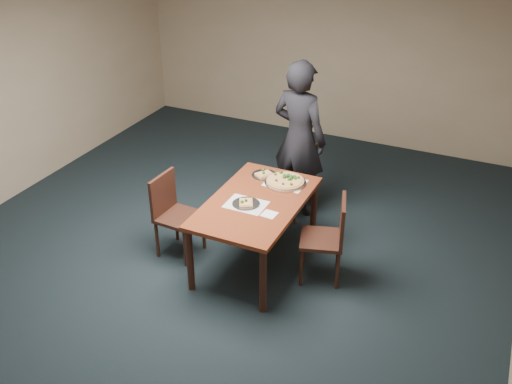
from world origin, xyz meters
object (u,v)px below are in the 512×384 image
at_px(dining_table, 256,208).
at_px(chair_left, 173,210).
at_px(slice_plate_near, 246,203).
at_px(slice_plate_far, 264,175).
at_px(chair_far, 295,172).
at_px(pizza_pan, 286,181).
at_px(diner, 299,138).
at_px(chair_right, 330,235).

bearing_deg(dining_table, chair_left, -167.95).
xyz_separation_m(slice_plate_near, slice_plate_far, (-0.09, 0.64, -0.00)).
height_order(chair_far, slice_plate_near, chair_far).
bearing_deg(chair_far, pizza_pan, -64.45).
bearing_deg(chair_left, pizza_pan, -53.71).
bearing_deg(slice_plate_far, diner, 78.63).
bearing_deg(slice_plate_near, dining_table, 62.22).
relative_size(chair_left, slice_plate_far, 3.25).
relative_size(slice_plate_near, slice_plate_far, 1.00).
height_order(chair_far, diner, diner).
bearing_deg(slice_plate_near, pizza_pan, 72.34).
distance_m(chair_far, slice_plate_far, 0.69).
bearing_deg(slice_plate_near, chair_far, 88.23).
height_order(chair_right, diner, diner).
relative_size(dining_table, diner, 0.80).
distance_m(dining_table, slice_plate_near, 0.17).
relative_size(chair_left, chair_right, 1.00).
distance_m(chair_left, pizza_pan, 1.24).
height_order(diner, slice_plate_far, diner).
xyz_separation_m(chair_right, diner, (-0.78, 1.15, 0.42)).
height_order(chair_left, slice_plate_near, chair_left).
xyz_separation_m(chair_left, pizza_pan, (1.01, 0.66, 0.26)).
bearing_deg(chair_far, slice_plate_near, -78.24).
distance_m(chair_far, slice_plate_near, 1.30).
height_order(chair_left, chair_right, same).
bearing_deg(chair_right, slice_plate_near, -94.56).
relative_size(dining_table, pizza_pan, 3.36).
height_order(chair_right, pizza_pan, chair_right).
xyz_separation_m(chair_left, slice_plate_far, (0.74, 0.72, 0.25)).
bearing_deg(diner, chair_left, 69.70).
bearing_deg(pizza_pan, dining_table, -105.06).
xyz_separation_m(chair_far, chair_right, (0.79, -1.10, 0.00)).
bearing_deg(chair_right, pizza_pan, -138.87).
bearing_deg(diner, chair_far, 89.57).
bearing_deg(slice_plate_near, diner, 87.81).
bearing_deg(chair_left, chair_right, -78.18).
bearing_deg(diner, dining_table, 102.04).
xyz_separation_m(dining_table, chair_left, (-0.89, -0.19, -0.14)).
bearing_deg(dining_table, slice_plate_near, -117.78).
relative_size(dining_table, chair_right, 1.65).
relative_size(chair_right, pizza_pan, 2.04).
height_order(chair_right, slice_plate_near, chair_right).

